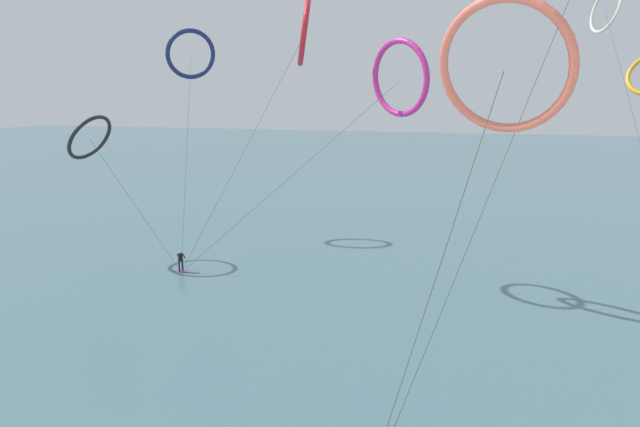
{
  "coord_description": "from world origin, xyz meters",
  "views": [
    {
      "loc": [
        7.75,
        -5.15,
        13.36
      ],
      "look_at": [
        0.0,
        19.84,
        7.53
      ],
      "focal_mm": 29.19,
      "sensor_mm": 36.0,
      "label": 1
    }
  ],
  "objects": [
    {
      "name": "kite_crimson",
      "position": [
        -4.79,
        31.46,
        17.87
      ],
      "size": [
        10.57,
        5.28,
        20.21
      ],
      "rotation": [
        0.0,
        0.0,
        5.05
      ],
      "color": "red",
      "rests_on": "ground"
    },
    {
      "name": "sea_water",
      "position": [
        0.0,
        104.84,
        0.04
      ],
      "size": [
        400.0,
        200.0,
        0.08
      ],
      "primitive_type": "cube",
      "color": "#476B75",
      "rests_on": "ground"
    },
    {
      "name": "kite_ivory",
      "position": [
        16.88,
        45.64,
        20.48
      ],
      "size": [
        2.39,
        38.96,
        22.48
      ],
      "rotation": [
        0.0,
        0.0,
        5.1
      ],
      "color": "silver",
      "rests_on": "ground"
    },
    {
      "name": "kite_coral",
      "position": [
        8.23,
        11.78,
        14.26
      ],
      "size": [
        5.82,
        4.32,
        16.28
      ],
      "rotation": [
        0.0,
        0.0,
        2.77
      ],
      "color": "#EA7260",
      "rests_on": "ground"
    },
    {
      "name": "kite_magenta",
      "position": [
        2.32,
        29.96,
        14.62
      ],
      "size": [
        18.76,
        3.77,
        17.18
      ],
      "rotation": [
        0.0,
        0.0,
        2.51
      ],
      "color": "#CC288E",
      "rests_on": "ground"
    },
    {
      "name": "kite_charcoal",
      "position": [
        -22.64,
        29.85,
        10.21
      ],
      "size": [
        9.98,
        4.38,
        12.08
      ],
      "rotation": [
        0.0,
        0.0,
        4.68
      ],
      "color": "black",
      "rests_on": "ground"
    },
    {
      "name": "surfer_violet",
      "position": [
        -14.08,
        28.57,
        0.82
      ],
      "size": [
        1.4,
        0.71,
        1.7
      ],
      "rotation": [
        0.0,
        0.0,
        4.16
      ],
      "color": "purple",
      "rests_on": "ground"
    },
    {
      "name": "kite_navy",
      "position": [
        -19.34,
        40.53,
        17.42
      ],
      "size": [
        7.58,
        14.26,
        19.78
      ],
      "rotation": [
        0.0,
        0.0,
        3.91
      ],
      "color": "navy",
      "rests_on": "ground"
    }
  ]
}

